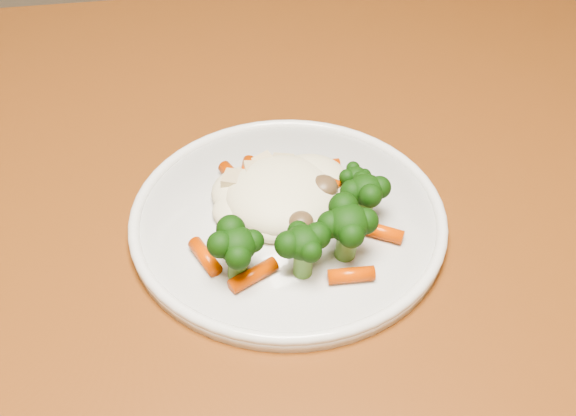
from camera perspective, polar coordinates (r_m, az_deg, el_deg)
name	(u,v)px	position (r m, az deg, el deg)	size (l,w,h in m)	color
dining_table	(366,242)	(0.77, 6.16, -2.68)	(1.28, 0.98, 0.75)	brown
plate	(288,220)	(0.63, 0.00, -0.96)	(0.27, 0.27, 0.01)	white
meal	(297,206)	(0.60, 0.73, 0.15)	(0.17, 0.17, 0.05)	#F7EEC6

